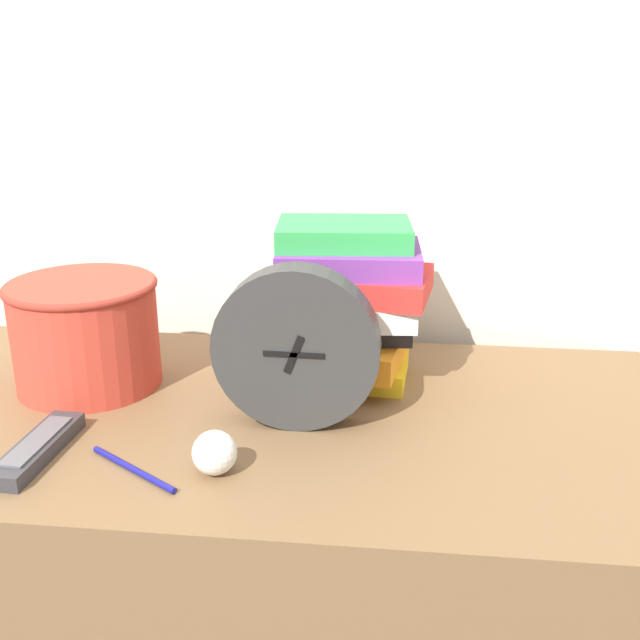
{
  "coord_description": "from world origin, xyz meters",
  "views": [
    {
      "loc": [
        0.2,
        -0.64,
        1.23
      ],
      "look_at": [
        0.08,
        0.35,
        0.88
      ],
      "focal_mm": 42.0,
      "sensor_mm": 36.0,
      "label": 1
    }
  ],
  "objects_px": {
    "basket": "(86,331)",
    "desk_clock": "(296,348)",
    "book_stack": "(343,302)",
    "crumpled_paper_ball": "(215,453)",
    "pen": "(133,469)",
    "tv_remote": "(37,448)"
  },
  "relations": [
    {
      "from": "basket",
      "to": "pen",
      "type": "distance_m",
      "value": 0.3
    },
    {
      "from": "desk_clock",
      "to": "tv_remote",
      "type": "bearing_deg",
      "value": -158.6
    },
    {
      "from": "book_stack",
      "to": "crumpled_paper_ball",
      "type": "bearing_deg",
      "value": -113.09
    },
    {
      "from": "basket",
      "to": "crumpled_paper_ball",
      "type": "distance_m",
      "value": 0.35
    },
    {
      "from": "crumpled_paper_ball",
      "to": "pen",
      "type": "distance_m",
      "value": 0.1
    },
    {
      "from": "basket",
      "to": "tv_remote",
      "type": "bearing_deg",
      "value": -84.41
    },
    {
      "from": "desk_clock",
      "to": "crumpled_paper_ball",
      "type": "xyz_separation_m",
      "value": [
        -0.08,
        -0.14,
        -0.08
      ]
    },
    {
      "from": "desk_clock",
      "to": "tv_remote",
      "type": "xyz_separation_m",
      "value": [
        -0.31,
        -0.12,
        -0.1
      ]
    },
    {
      "from": "book_stack",
      "to": "pen",
      "type": "relative_size",
      "value": 2.08
    },
    {
      "from": "tv_remote",
      "to": "crumpled_paper_ball",
      "type": "bearing_deg",
      "value": -3.49
    },
    {
      "from": "book_stack",
      "to": "basket",
      "type": "distance_m",
      "value": 0.39
    },
    {
      "from": "basket",
      "to": "desk_clock",
      "type": "bearing_deg",
      "value": -16.22
    },
    {
      "from": "tv_remote",
      "to": "crumpled_paper_ball",
      "type": "height_order",
      "value": "crumpled_paper_ball"
    },
    {
      "from": "basket",
      "to": "crumpled_paper_ball",
      "type": "xyz_separation_m",
      "value": [
        0.25,
        -0.23,
        -0.06
      ]
    },
    {
      "from": "book_stack",
      "to": "basket",
      "type": "bearing_deg",
      "value": -169.79
    },
    {
      "from": "crumpled_paper_ball",
      "to": "book_stack",
      "type": "bearing_deg",
      "value": 66.91
    },
    {
      "from": "desk_clock",
      "to": "book_stack",
      "type": "xyz_separation_m",
      "value": [
        0.05,
        0.16,
        0.01
      ]
    },
    {
      "from": "desk_clock",
      "to": "basket",
      "type": "relative_size",
      "value": 1.0
    },
    {
      "from": "tv_remote",
      "to": "desk_clock",
      "type": "bearing_deg",
      "value": 21.4
    },
    {
      "from": "pen",
      "to": "crumpled_paper_ball",
      "type": "bearing_deg",
      "value": 5.83
    },
    {
      "from": "book_stack",
      "to": "tv_remote",
      "type": "relative_size",
      "value": 1.58
    },
    {
      "from": "pen",
      "to": "book_stack",
      "type": "bearing_deg",
      "value": 53.86
    }
  ]
}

